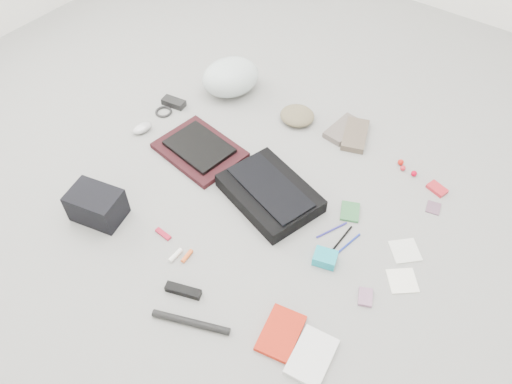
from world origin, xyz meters
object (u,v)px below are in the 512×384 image
Objects in this scene: laptop at (199,147)px; camera_bag at (97,205)px; messenger_bag at (270,193)px; book_red at (281,333)px; accordion_wallet at (325,258)px; bike_helmet at (231,77)px.

laptop is 0.55m from camera_bag.
messenger_bag is at bearing 3.22° from laptop.
book_red is (0.40, -0.49, -0.02)m from messenger_bag.
camera_bag is at bearing -119.68° from messenger_bag.
laptop reaches higher than accordion_wallet.
accordion_wallet is (0.36, -0.13, -0.01)m from messenger_bag.
book_red is (0.83, -0.52, -0.03)m from laptop.
messenger_bag is 1.34× the size of bike_helmet.
messenger_bag is 0.78m from bike_helmet.
book_red is (0.92, 0.02, -0.06)m from camera_bag.
messenger_bag is 2.17× the size of book_red.
accordion_wallet is at bearing 84.02° from book_red.
camera_bag is (-0.09, -0.54, 0.03)m from laptop.
messenger_bag is 1.42× the size of laptop.
bike_helmet reaches higher than book_red.
messenger_bag reaches higher than laptop.
bike_helmet is at bearing 80.83° from camera_bag.
book_red is at bearing -24.42° from laptop.
camera_bag is 1.12× the size of book_red.
camera_bag is 0.92m from book_red.
laptop is (-0.43, 0.04, 0.00)m from messenger_bag.
accordion_wallet reaches higher than book_red.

